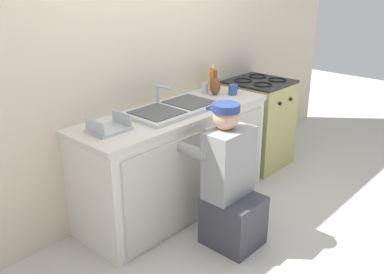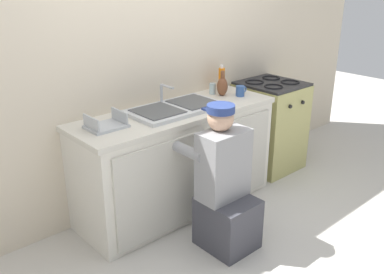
{
  "view_description": "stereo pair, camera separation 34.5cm",
  "coord_description": "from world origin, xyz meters",
  "views": [
    {
      "loc": [
        -2.38,
        -2.05,
        1.98
      ],
      "look_at": [
        0.0,
        0.1,
        0.72
      ],
      "focal_mm": 40.0,
      "sensor_mm": 36.0,
      "label": 1
    },
    {
      "loc": [
        -2.14,
        -2.3,
        1.98
      ],
      "look_at": [
        0.0,
        0.1,
        0.72
      ],
      "focal_mm": 40.0,
      "sensor_mm": 36.0,
      "label": 2
    }
  ],
  "objects": [
    {
      "name": "dish_rack_tray",
      "position": [
        -0.65,
        0.32,
        0.92
      ],
      "size": [
        0.28,
        0.22,
        0.11
      ],
      "color": "#B2B7BC",
      "rests_on": "countertop"
    },
    {
      "name": "counter_cabinet",
      "position": [
        0.0,
        0.29,
        0.43
      ],
      "size": [
        1.78,
        0.62,
        0.85
      ],
      "color": "silver",
      "rests_on": "ground_plane"
    },
    {
      "name": "water_glass",
      "position": [
        0.58,
        0.46,
        0.95
      ],
      "size": [
        0.06,
        0.06,
        0.1
      ],
      "color": "#ADC6CC",
      "rests_on": "countertop"
    },
    {
      "name": "vase_decorative",
      "position": [
        0.6,
        0.35,
        0.99
      ],
      "size": [
        0.1,
        0.1,
        0.23
      ],
      "color": "brown",
      "rests_on": "countertop"
    },
    {
      "name": "sink_double_basin",
      "position": [
        0.0,
        0.3,
        0.92
      ],
      "size": [
        0.8,
        0.44,
        0.19
      ],
      "color": "silver",
      "rests_on": "countertop"
    },
    {
      "name": "plumber_person",
      "position": [
        -0.1,
        -0.37,
        0.46
      ],
      "size": [
        0.42,
        0.61,
        1.1
      ],
      "color": "#3F3F47",
      "rests_on": "ground_plane"
    },
    {
      "name": "back_wall",
      "position": [
        0.0,
        0.65,
        1.25
      ],
      "size": [
        6.0,
        0.1,
        2.5
      ],
      "primitive_type": "cube",
      "color": "beige",
      "rests_on": "ground_plane"
    },
    {
      "name": "stove_range",
      "position": [
        1.26,
        0.3,
        0.46
      ],
      "size": [
        0.58,
        0.62,
        0.93
      ],
      "color": "tan",
      "rests_on": "ground_plane"
    },
    {
      "name": "countertop",
      "position": [
        0.0,
        0.3,
        0.88
      ],
      "size": [
        1.82,
        0.62,
        0.04
      ],
      "primitive_type": "cube",
      "color": "beige",
      "rests_on": "counter_cabinet"
    },
    {
      "name": "soap_bottle_orange",
      "position": [
        0.71,
        0.47,
        1.01
      ],
      "size": [
        0.06,
        0.06,
        0.25
      ],
      "color": "orange",
      "rests_on": "countertop"
    },
    {
      "name": "ground_plane",
      "position": [
        0.0,
        0.0,
        0.0
      ],
      "size": [
        12.0,
        12.0,
        0.0
      ],
      "primitive_type": "plane",
      "color": "beige"
    },
    {
      "name": "coffee_mug",
      "position": [
        0.71,
        0.23,
        0.95
      ],
      "size": [
        0.13,
        0.08,
        0.09
      ],
      "color": "#335699",
      "rests_on": "countertop"
    }
  ]
}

